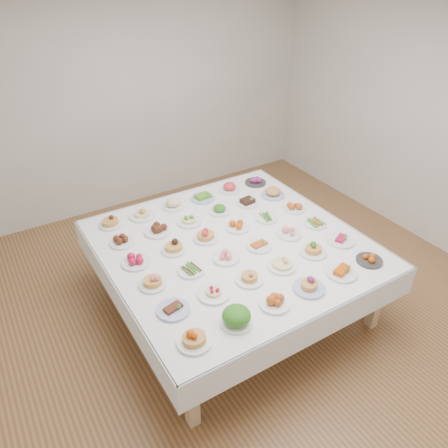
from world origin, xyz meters
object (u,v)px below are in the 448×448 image
dish_0 (194,336)px  display_table (232,248)px  dish_35 (256,181)px  dish_18 (136,258)px

dish_0 → display_table: bearing=45.1°
display_table → dish_35: bearing=44.8°
display_table → dish_18: (-0.89, 0.18, 0.12)m
display_table → dish_35: dish_35 is taller
dish_0 → dish_35: (1.77, 1.77, -0.03)m
display_table → dish_18: dish_18 is taller
display_table → dish_35: size_ratio=9.73×
dish_0 → dish_18: (-0.00, 1.07, -0.01)m
dish_0 → dish_18: dish_0 is taller
display_table → dish_0: dish_0 is taller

